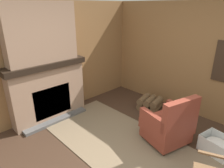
# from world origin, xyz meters

# --- Properties ---
(wood_panel_wall_left) EXTENTS (0.06, 5.34, 2.36)m
(wood_panel_wall_left) POSITION_xyz_m (-2.40, 0.00, 1.18)
(wood_panel_wall_left) COLOR olive
(wood_panel_wall_left) RESTS_ON ground
(wood_panel_wall_back) EXTENTS (5.34, 0.09, 2.36)m
(wood_panel_wall_back) POSITION_xyz_m (0.02, 2.40, 1.19)
(wood_panel_wall_back) COLOR olive
(wood_panel_wall_back) RESTS_ON ground
(fireplace_hearth) EXTENTS (0.53, 1.63, 1.24)m
(fireplace_hearth) POSITION_xyz_m (-2.20, 0.00, 0.61)
(fireplace_hearth) COLOR #9E7A60
(fireplace_hearth) RESTS_ON ground
(chimney_breast) EXTENTS (0.28, 1.35, 1.11)m
(chimney_breast) POSITION_xyz_m (-2.21, 0.00, 1.79)
(chimney_breast) COLOR #9E7A60
(chimney_breast) RESTS_ON fireplace_hearth
(area_rug) EXTENTS (3.40, 1.50, 0.01)m
(area_rug) POSITION_xyz_m (-0.44, 0.46, 0.01)
(area_rug) COLOR #7A664C
(area_rug) RESTS_ON ground
(armchair) EXTENTS (0.82, 0.85, 0.93)m
(armchair) POSITION_xyz_m (-0.01, 1.04, 0.34)
(armchair) COLOR brown
(armchair) RESTS_ON ground
(firewood_stack) EXTENTS (0.56, 0.53, 0.29)m
(firewood_stack) POSITION_xyz_m (-0.94, 1.83, 0.14)
(firewood_stack) COLOR brown
(firewood_stack) RESTS_ON ground
(laundry_basket) EXTENTS (0.53, 0.47, 0.28)m
(laundry_basket) POSITION_xyz_m (0.70, 1.41, 0.14)
(laundry_basket) COLOR white
(laundry_basket) RESTS_ON ground
(oil_lamp_vase) EXTENTS (0.11, 0.11, 0.32)m
(oil_lamp_vase) POSITION_xyz_m (-2.24, -0.40, 1.35)
(oil_lamp_vase) COLOR silver
(oil_lamp_vase) RESTS_ON fireplace_hearth
(storage_case) EXTENTS (0.17, 0.25, 0.13)m
(storage_case) POSITION_xyz_m (-2.24, 0.29, 1.30)
(storage_case) COLOR brown
(storage_case) RESTS_ON fireplace_hearth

